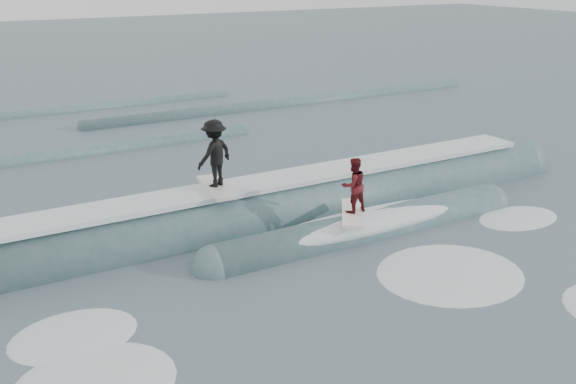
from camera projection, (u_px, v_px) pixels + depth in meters
ground at (370, 286)px, 14.47m from camera, size 160.00×160.00×0.00m
breaking_wave at (287, 219)px, 18.16m from camera, size 22.01×3.88×2.20m
surfer_black at (215, 156)px, 16.87m from camera, size 1.33×2.05×1.90m
surfer_red at (353, 190)px, 16.70m from camera, size 1.57×1.97×1.57m
whitewater at (399, 296)px, 14.04m from camera, size 15.33×6.66×0.10m
far_swells at (140, 124)px, 29.01m from camera, size 37.91×8.65×0.80m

